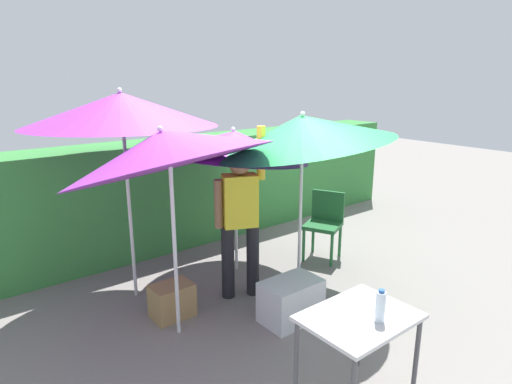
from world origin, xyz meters
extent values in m
plane|color=gray|center=(0.00, 0.00, 0.00)|extent=(24.00, 24.00, 0.00)
cube|color=#38843D|center=(0.00, 2.01, 0.76)|extent=(8.00, 0.70, 1.51)
cylinder|color=silver|center=(0.27, -0.15, 0.83)|extent=(0.04, 0.04, 1.65)
cone|color=green|center=(0.25, -0.17, 1.82)|extent=(1.94, 1.92, 0.74)
sphere|color=silver|center=(0.23, -0.19, 2.00)|extent=(0.05, 0.05, 0.05)
cylinder|color=silver|center=(0.00, 0.70, 0.72)|extent=(0.04, 0.04, 1.44)
cone|color=purple|center=(0.00, 0.72, 1.60)|extent=(1.81, 1.79, 0.52)
sphere|color=silver|center=(0.00, 0.73, 1.77)|extent=(0.05, 0.05, 0.05)
cylinder|color=silver|center=(-1.25, -0.09, 0.81)|extent=(0.04, 0.04, 1.63)
cone|color=purple|center=(-1.29, -0.10, 1.78)|extent=(1.88, 1.84, 0.97)
sphere|color=silver|center=(-1.34, -0.12, 1.95)|extent=(0.05, 0.05, 0.05)
cylinder|color=silver|center=(-1.28, 0.85, 0.94)|extent=(0.04, 0.04, 1.88)
cone|color=purple|center=(-1.28, 0.85, 2.05)|extent=(1.93, 1.94, 0.40)
sphere|color=silver|center=(-1.28, 0.86, 2.24)|extent=(0.05, 0.05, 0.05)
cylinder|color=black|center=(-0.22, 0.07, 0.41)|extent=(0.14, 0.14, 0.82)
cylinder|color=black|center=(-0.48, 0.19, 0.41)|extent=(0.14, 0.14, 0.82)
cube|color=yellow|center=(-0.35, 0.13, 1.10)|extent=(0.42, 0.35, 0.56)
sphere|color=#8C6647|center=(-0.35, 0.13, 1.49)|extent=(0.22, 0.22, 0.22)
cylinder|color=yellow|center=(-0.14, 0.04, 1.60)|extent=(0.12, 0.12, 0.56)
cylinder|color=#8C6647|center=(-0.56, 0.22, 1.08)|extent=(0.12, 0.12, 0.52)
cylinder|color=#236633|center=(0.84, 0.36, 0.22)|extent=(0.04, 0.04, 0.44)
cylinder|color=#236633|center=(1.01, 0.02, 0.22)|extent=(0.04, 0.04, 0.44)
cylinder|color=#236633|center=(1.19, 0.53, 0.22)|extent=(0.04, 0.04, 0.44)
cylinder|color=#236633|center=(1.35, 0.18, 0.22)|extent=(0.04, 0.04, 0.44)
cube|color=#236633|center=(1.10, 0.27, 0.47)|extent=(0.59, 0.59, 0.05)
cube|color=#236633|center=(1.28, 0.36, 0.69)|extent=(0.23, 0.41, 0.40)
cube|color=silver|center=(-0.26, -0.59, 0.21)|extent=(0.59, 0.39, 0.42)
cube|color=#9E7A4C|center=(-1.16, 0.20, 0.17)|extent=(0.41, 0.29, 0.35)
cylinder|color=#4C4C51|center=(-0.30, -1.47, 0.35)|extent=(0.04, 0.04, 0.70)
cylinder|color=#4C4C51|center=(-1.02, -1.47, 0.35)|extent=(0.04, 0.04, 0.70)
cylinder|color=#4C4C51|center=(-0.30, -1.99, 0.35)|extent=(0.04, 0.04, 0.70)
cube|color=silver|center=(-0.66, -1.73, 0.72)|extent=(0.80, 0.60, 0.03)
cylinder|color=silver|center=(-0.61, -1.86, 0.84)|extent=(0.07, 0.07, 0.22)
cylinder|color=#2D60B7|center=(-0.61, -1.86, 0.96)|extent=(0.04, 0.04, 0.02)
camera|label=1|loc=(-2.94, -3.44, 2.38)|focal=30.53mm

